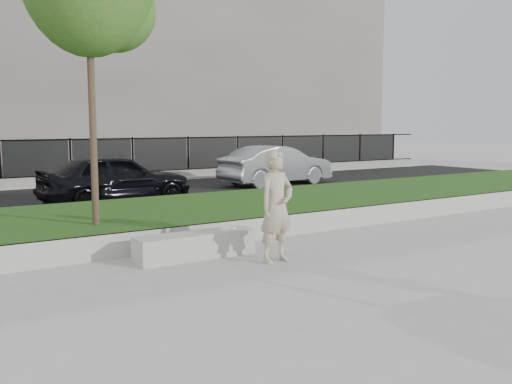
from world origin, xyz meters
TOP-DOWN VIEW (x-y plane):
  - ground at (0.00, 0.00)m, footprint 90.00×90.00m
  - grass_bank at (0.00, 3.00)m, footprint 34.00×4.00m
  - grass_kerb at (0.00, 1.04)m, footprint 34.00×0.08m
  - street at (0.00, 8.50)m, footprint 34.00×7.00m
  - far_pavement at (0.00, 13.00)m, footprint 34.00×3.00m
  - iron_fence at (0.00, 12.00)m, footprint 32.00×0.30m
  - building_facade at (0.00, 20.00)m, footprint 34.00×10.00m
  - stone_bench at (-1.82, 0.40)m, footprint 1.94×0.48m
  - man at (-0.90, -0.51)m, footprint 0.68×0.50m
  - book at (-1.24, 0.37)m, footprint 0.28×0.26m
  - car_dark at (-0.89, 6.76)m, footprint 3.92×1.70m
  - car_silver at (5.23, 8.23)m, footprint 4.10×1.72m

SIDE VIEW (x-z plane):
  - ground at x=0.00m, z-range 0.00..0.00m
  - street at x=0.00m, z-range 0.00..0.04m
  - far_pavement at x=0.00m, z-range 0.00..0.12m
  - stone_bench at x=-1.82m, z-range 0.00..0.40m
  - grass_bank at x=0.00m, z-range 0.00..0.40m
  - grass_kerb at x=0.00m, z-range 0.00..0.40m
  - book at x=-1.24m, z-range 0.40..0.42m
  - iron_fence at x=0.00m, z-range -0.21..1.29m
  - car_dark at x=-0.89m, z-range 0.04..1.36m
  - car_silver at x=5.23m, z-range 0.04..1.36m
  - man at x=-0.90m, z-range 0.00..1.72m
  - building_facade at x=0.00m, z-range 0.00..10.00m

